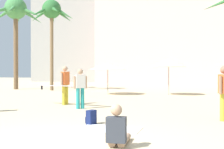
# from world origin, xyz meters

# --- Properties ---
(ground) EXTENTS (120.00, 120.00, 0.00)m
(ground) POSITION_xyz_m (0.00, 0.00, 0.00)
(ground) COLOR beige
(hotel_pink) EXTENTS (22.21, 8.64, 17.36)m
(hotel_pink) POSITION_xyz_m (2.27, 33.93, 8.68)
(hotel_pink) COLOR beige
(hotel_pink) RESTS_ON ground
(palm_tree_far_left) EXTENTS (5.37, 5.18, 8.06)m
(palm_tree_far_left) POSITION_xyz_m (-12.01, 17.00, 6.63)
(palm_tree_far_left) COLOR brown
(palm_tree_far_left) RESTS_ON ground
(palm_tree_left) EXTENTS (4.01, 3.89, 7.50)m
(palm_tree_left) POSITION_xyz_m (-8.27, 16.45, 6.30)
(palm_tree_left) COLOR brown
(palm_tree_left) RESTS_ON ground
(cafe_umbrella_0) EXTENTS (2.40, 2.40, 2.43)m
(cafe_umbrella_0) POSITION_xyz_m (1.41, 14.00, 2.15)
(cafe_umbrella_0) COLOR gray
(cafe_umbrella_0) RESTS_ON ground
(cafe_umbrella_3) EXTENTS (2.62, 2.62, 2.14)m
(cafe_umbrella_3) POSITION_xyz_m (-2.61, 13.36, 1.91)
(cafe_umbrella_3) COLOR gray
(cafe_umbrella_3) RESTS_ON ground
(beach_towel) EXTENTS (1.68, 1.02, 0.01)m
(beach_towel) POSITION_xyz_m (0.59, 1.97, 0.01)
(beach_towel) COLOR white
(beach_towel) RESTS_ON ground
(backpack) EXTENTS (0.31, 0.34, 0.42)m
(backpack) POSITION_xyz_m (-0.14, 2.54, 0.20)
(backpack) COLOR #15204E
(backpack) RESTS_ON ground
(person_far_right) EXTENTS (3.12, 1.13, 1.82)m
(person_far_right) POSITION_xyz_m (-2.96, 6.95, 0.97)
(person_far_right) COLOR gold
(person_far_right) RESTS_ON ground
(person_mid_center) EXTENTS (0.53, 0.45, 1.68)m
(person_mid_center) POSITION_xyz_m (-1.74, 5.85, 0.92)
(person_mid_center) COLOR teal
(person_mid_center) RESTS_ON ground
(person_mid_left) EXTENTS (0.42, 0.96, 0.90)m
(person_mid_left) POSITION_xyz_m (1.22, 0.28, 0.31)
(person_mid_left) COLOR tan
(person_mid_left) RESTS_ON ground
(person_near_right) EXTENTS (0.39, 0.57, 1.74)m
(person_near_right) POSITION_xyz_m (3.75, 4.20, 0.95)
(person_near_right) COLOR gold
(person_near_right) RESTS_ON ground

